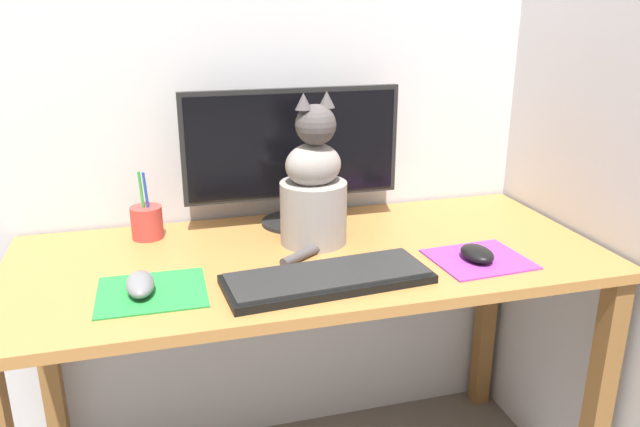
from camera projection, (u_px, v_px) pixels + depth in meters
wall_back at (276, 15)px, 1.61m from camera, size 7.00×0.04×2.50m
wall_side_right at (602, 16)px, 1.49m from camera, size 0.04×7.00×2.50m
desk at (310, 291)px, 1.51m from camera, size 1.39×0.61×0.72m
monitor at (293, 152)px, 1.61m from camera, size 0.57×0.17×0.36m
keyboard at (328, 278)px, 1.32m from camera, size 0.45×0.20×0.02m
mousepad_left at (152, 292)px, 1.28m from camera, size 0.22×0.20×0.00m
mousepad_right at (479, 259)px, 1.44m from camera, size 0.22×0.20×0.00m
computer_mouse_left at (140, 284)px, 1.26m from camera, size 0.06×0.11×0.04m
computer_mouse_right at (477, 253)px, 1.43m from camera, size 0.07×0.10×0.03m
cat at (314, 189)px, 1.50m from camera, size 0.21×0.25×0.37m
pen_cup at (147, 222)px, 1.56m from camera, size 0.08×0.08×0.17m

